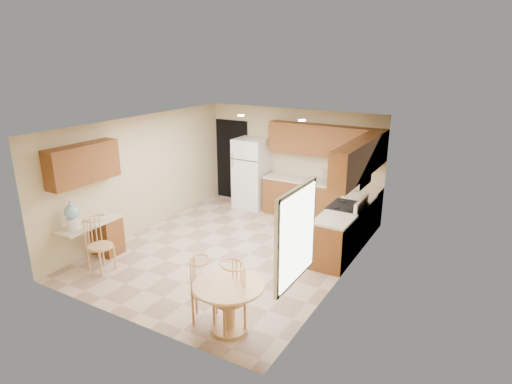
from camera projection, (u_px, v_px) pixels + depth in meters
The scene contains 30 objects.
floor at pixel (232, 250), 8.52m from camera, with size 5.50×5.50×0.00m, color tan.
ceiling at pixel (229, 124), 7.75m from camera, with size 4.50×5.50×0.02m, color white.
wall_back at pixel (292, 160), 10.40m from camera, with size 4.50×0.02×2.50m, color #CCB989.
wall_front at pixel (121, 243), 5.87m from camera, with size 4.50×0.02×2.50m, color #CCB989.
wall_left at pixel (143, 174), 9.21m from camera, with size 0.02×5.50×2.50m, color #CCB989.
wall_right at pixel (344, 211), 7.07m from camera, with size 0.02×5.50×2.50m, color #CCB989.
doorway at pixel (232, 160), 11.28m from camera, with size 0.90×0.02×2.10m, color black.
base_cab_back at pixel (320, 201), 9.99m from camera, with size 2.75×0.60×0.87m, color brown.
counter_back at pixel (321, 183), 9.85m from camera, with size 2.75×0.63×0.04m, color beige.
base_cab_right_a at pixel (357, 218), 8.99m from camera, with size 0.60×0.59×0.87m, color brown.
counter_right_a at pixel (359, 197), 8.85m from camera, with size 0.63×0.59×0.04m, color beige.
base_cab_right_b at pixel (333, 243), 7.79m from camera, with size 0.60×0.80×0.87m, color brown.
counter_right_b at pixel (334, 220), 7.65m from camera, with size 0.63×0.80×0.04m, color beige.
upper_cab_back at pixel (325, 141), 9.66m from camera, with size 2.75×0.33×0.70m, color brown.
upper_cab_right at pixel (359, 159), 7.96m from camera, with size 0.33×2.42×0.70m, color brown.
upper_cab_left at pixel (83, 164), 7.62m from camera, with size 0.33×1.40×0.70m, color brown.
sink at pixel (320, 182), 9.85m from camera, with size 0.78×0.44×0.01m, color silver.
range_hood at pixel (353, 181), 8.10m from camera, with size 0.50×0.76×0.14m, color silver.
desk_pedestal at pixel (108, 236), 8.27m from camera, with size 0.48×0.42×0.72m, color brown.
desk_top at pixel (89, 224), 7.84m from camera, with size 0.50×1.20×0.04m, color beige.
window at pixel (296, 236), 5.47m from camera, with size 0.06×1.12×1.30m.
can_light_a at pixel (241, 115), 8.98m from camera, with size 0.14×0.14×0.02m, color white.
can_light_b at pixel (302, 120), 8.32m from camera, with size 0.14×0.14×0.02m, color white.
refrigerator at pixel (252, 173), 10.68m from camera, with size 0.77×0.75×1.75m.
stove at pixel (346, 227), 8.43m from camera, with size 0.65×0.76×1.09m.
dining_table at pixel (229, 300), 5.89m from camera, with size 0.99×0.99×0.74m.
chair_table_a at pixel (200, 287), 6.04m from camera, with size 0.43×0.54×0.96m.
chair_table_b at pixel (225, 295), 5.77m from camera, with size 0.45×0.51×1.01m.
chair_desk at pixel (95, 241), 7.45m from camera, with size 0.44×0.56×0.99m.
water_crock at pixel (72, 216), 7.50m from camera, with size 0.25×0.25×0.51m.
Camera 1 is at (4.30, -6.47, 3.72)m, focal length 30.00 mm.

